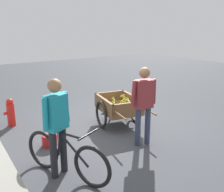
# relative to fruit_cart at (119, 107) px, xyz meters

# --- Properties ---
(ground_plane) EXTENTS (24.00, 24.00, 0.00)m
(ground_plane) POSITION_rel_fruit_cart_xyz_m (-0.05, 0.34, -0.44)
(ground_plane) COLOR #3D3F44
(fruit_cart) EXTENTS (1.76, 1.07, 0.73)m
(fruit_cart) POSITION_rel_fruit_cart_xyz_m (0.00, 0.00, 0.00)
(fruit_cart) COLOR brown
(fruit_cart) RESTS_ON ground
(vendor_person) EXTENTS (0.26, 0.54, 1.56)m
(vendor_person) POSITION_rel_fruit_cart_xyz_m (-1.12, 0.21, 0.49)
(vendor_person) COLOR #333851
(vendor_person) RESTS_ON ground
(bicycle) EXTENTS (1.54, 0.77, 0.85)m
(bicycle) POSITION_rel_fruit_cart_xyz_m (-1.35, 1.94, -0.09)
(bicycle) COLOR black
(bicycle) RESTS_ON ground
(cyclist_person) EXTENTS (0.32, 0.50, 1.56)m
(cyclist_person) POSITION_rel_fruit_cart_xyz_m (-1.21, 2.01, 0.49)
(cyclist_person) COLOR black
(cyclist_person) RESTS_ON ground
(dog) EXTENTS (0.65, 0.30, 0.40)m
(dog) POSITION_rel_fruit_cart_xyz_m (0.55, 1.23, -0.17)
(dog) COLOR #AD7A38
(dog) RESTS_ON ground
(fire_hydrant) EXTENTS (0.25, 0.25, 0.67)m
(fire_hydrant) POSITION_rel_fruit_cart_xyz_m (1.35, 2.16, -0.11)
(fire_hydrant) COLOR red
(fire_hydrant) RESTS_ON ground
(plastic_bucket) EXTENTS (0.30, 0.30, 0.23)m
(plastic_bucket) POSITION_rel_fruit_cart_xyz_m (-0.15, 1.78, -0.33)
(plastic_bucket) COLOR #B21E1E
(plastic_bucket) RESTS_ON ground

